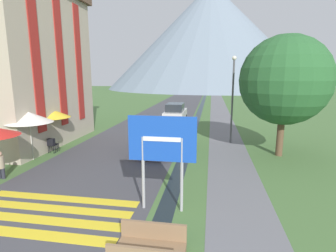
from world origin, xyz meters
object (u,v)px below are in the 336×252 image
cafe_chair_far_right (53,144)px  person_standing_terrace (18,142)px  tree_by_path (285,80)px  cafe_umbrella_middle_white (29,117)px  person_seated_near (0,164)px  road_sign (162,147)px  cafe_chair_middle (25,150)px  streetlamp (233,93)px  hotel_building (16,55)px  cafe_umbrella_rear_yellow (51,113)px  footbridge (149,250)px  parked_car_far (175,113)px  cafe_chair_far_left (51,144)px  parked_car_near (158,136)px

cafe_chair_far_right → person_standing_terrace: 2.12m
cafe_chair_far_right → tree_by_path: tree_by_path is taller
cafe_umbrella_middle_white → person_seated_near: bearing=-82.0°
cafe_chair_far_right → cafe_umbrella_middle_white: bearing=-105.2°
road_sign → cafe_chair_middle: bearing=153.7°
cafe_chair_middle → cafe_umbrella_middle_white: bearing=28.8°
streetlamp → tree_by_path: (2.41, -2.41, 0.82)m
hotel_building → streetlamp: bearing=8.8°
cafe_umbrella_rear_yellow → person_standing_terrace: size_ratio=1.29×
footbridge → streetlamp: 12.26m
parked_car_far → person_standing_terrace: 13.85m
footbridge → cafe_umbrella_rear_yellow: bearing=132.9°
person_seated_near → cafe_chair_middle: bearing=106.4°
hotel_building → person_standing_terrace: (2.65, -3.81, -4.45)m
cafe_umbrella_middle_white → parked_car_far: bearing=63.8°
streetlamp → parked_car_far: bearing=124.6°
road_sign → parked_car_far: road_sign is taller
cafe_chair_far_right → tree_by_path: bearing=3.2°
person_standing_terrace → streetlamp: streetlamp is taller
road_sign → tree_by_path: (5.20, 6.82, 1.95)m
cafe_umbrella_middle_white → cafe_umbrella_rear_yellow: bearing=97.7°
person_seated_near → cafe_umbrella_rear_yellow: bearing=97.9°
hotel_building → footbridge: bearing=-42.0°
cafe_umbrella_middle_white → cafe_chair_far_left: bearing=77.9°
cafe_chair_middle → person_standing_terrace: person_standing_terrace is taller
cafe_chair_far_left → person_seated_near: (0.08, -3.74, 0.15)m
cafe_chair_middle → cafe_umbrella_middle_white: (0.37, 0.04, 1.71)m
parked_car_far → cafe_chair_far_right: size_ratio=4.99×
cafe_chair_far_right → streetlamp: bearing=17.5°
cafe_chair_middle → cafe_umbrella_rear_yellow: cafe_umbrella_rear_yellow is taller
cafe_chair_middle → tree_by_path: tree_by_path is taller
road_sign → cafe_umbrella_middle_white: bearing=152.4°
road_sign → tree_by_path: size_ratio=0.48×
parked_car_far → streetlamp: streetlamp is taller
road_sign → cafe_chair_middle: size_ratio=3.64×
road_sign → cafe_chair_far_right: bearing=143.8°
road_sign → cafe_umbrella_rear_yellow: (-7.87, 6.24, 0.01)m
person_seated_near → streetlamp: size_ratio=0.22×
cafe_chair_far_left → cafe_chair_far_right: size_ratio=1.00×
cafe_umbrella_rear_yellow → person_seated_near: 5.04m
footbridge → cafe_umbrella_rear_yellow: (-7.99, 8.60, 1.88)m
cafe_chair_far_left → cafe_chair_middle: size_ratio=1.00×
cafe_umbrella_middle_white → cafe_chair_middle: bearing=-173.7°
parked_car_far → tree_by_path: (6.94, -8.97, 3.14)m
footbridge → person_seated_near: (-7.33, 3.82, 0.44)m
person_seated_near → parked_car_near: bearing=41.7°
streetlamp → tree_by_path: size_ratio=0.86×
cafe_umbrella_middle_white → person_standing_terrace: bearing=-113.3°
hotel_building → person_seated_near: hotel_building is taller
hotel_building → cafe_chair_far_left: 6.25m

